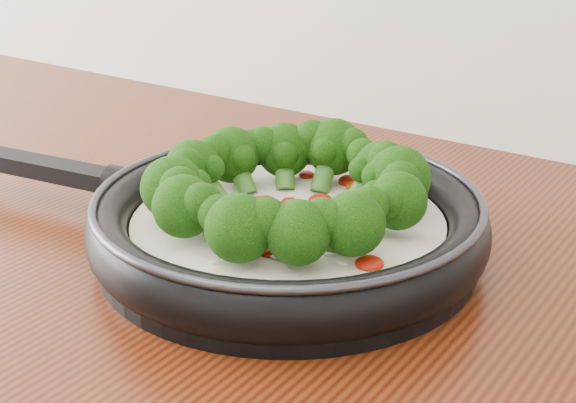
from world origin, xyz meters
The scene contains 1 object.
skillet centered at (0.07, 1.12, 0.94)m, with size 0.54×0.38×0.10m.
Camera 1 is at (0.42, 0.61, 1.21)m, focal length 50.60 mm.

